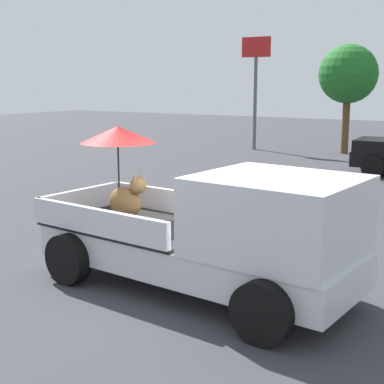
% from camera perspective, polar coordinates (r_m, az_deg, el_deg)
% --- Properties ---
extents(ground_plane, '(80.00, 80.00, 0.00)m').
position_cam_1_polar(ground_plane, '(8.78, 0.23, -9.80)').
color(ground_plane, '#38383D').
extents(pickup_truck_main, '(5.19, 2.61, 2.41)m').
position_cam_1_polar(pickup_truck_main, '(8.27, 2.50, -4.02)').
color(pickup_truck_main, black).
rests_on(pickup_truck_main, ground).
extents(motel_sign, '(1.40, 0.16, 5.14)m').
position_cam_1_polar(motel_sign, '(26.54, 6.49, 12.12)').
color(motel_sign, '#59595B').
rests_on(motel_sign, ground).
extents(tree_by_lot, '(2.55, 2.55, 4.74)m').
position_cam_1_polar(tree_by_lot, '(25.74, 15.60, 11.42)').
color(tree_by_lot, brown).
rests_on(tree_by_lot, ground).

